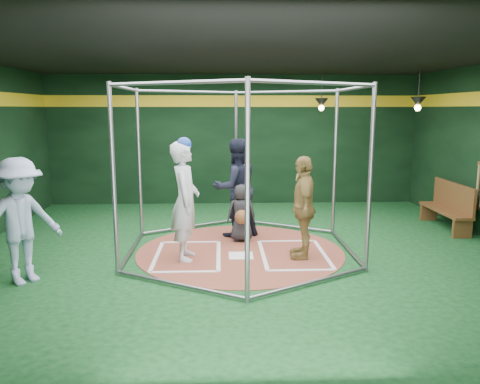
{
  "coord_description": "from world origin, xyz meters",
  "views": [
    {
      "loc": [
        -0.34,
        -8.3,
        2.6
      ],
      "look_at": [
        0.0,
        0.1,
        1.1
      ],
      "focal_mm": 35.0,
      "sensor_mm": 36.0,
      "label": 1
    }
  ],
  "objects_px": {
    "visitor_leopard": "(303,207)",
    "dugout_bench": "(449,205)",
    "batter_figure": "(185,200)",
    "umpire": "(236,188)"
  },
  "relations": [
    {
      "from": "visitor_leopard",
      "to": "dugout_bench",
      "type": "xyz_separation_m",
      "value": [
        3.55,
        1.89,
        -0.39
      ]
    },
    {
      "from": "visitor_leopard",
      "to": "batter_figure",
      "type": "bearing_deg",
      "value": -83.95
    },
    {
      "from": "batter_figure",
      "to": "umpire",
      "type": "bearing_deg",
      "value": 58.39
    },
    {
      "from": "visitor_leopard",
      "to": "umpire",
      "type": "relative_size",
      "value": 0.9
    },
    {
      "from": "batter_figure",
      "to": "visitor_leopard",
      "type": "height_order",
      "value": "batter_figure"
    },
    {
      "from": "visitor_leopard",
      "to": "dugout_bench",
      "type": "relative_size",
      "value": 1.03
    },
    {
      "from": "umpire",
      "to": "dugout_bench",
      "type": "bearing_deg",
      "value": 163.77
    },
    {
      "from": "dugout_bench",
      "to": "batter_figure",
      "type": "bearing_deg",
      "value": -161.19
    },
    {
      "from": "umpire",
      "to": "batter_figure",
      "type": "bearing_deg",
      "value": 37.08
    },
    {
      "from": "dugout_bench",
      "to": "umpire",
      "type": "bearing_deg",
      "value": -174.93
    }
  ]
}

